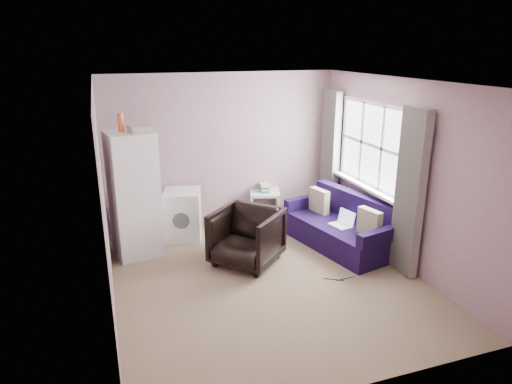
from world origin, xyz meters
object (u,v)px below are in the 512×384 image
at_px(fridge, 134,194).
at_px(sofa, 342,228).
at_px(armchair, 246,234).
at_px(side_table, 265,204).
at_px(washing_machine, 183,214).

height_order(fridge, sofa, fridge).
distance_m(armchair, sofa, 1.54).
bearing_deg(fridge, armchair, -40.36).
relative_size(armchair, fridge, 0.42).
relative_size(side_table, sofa, 0.35).
distance_m(washing_machine, side_table, 1.47).
xyz_separation_m(fridge, washing_machine, (0.72, 0.34, -0.51)).
distance_m(fridge, side_table, 2.33).
bearing_deg(armchair, washing_machine, 166.45).
height_order(armchair, fridge, fridge).
bearing_deg(armchair, sofa, 49.14).
xyz_separation_m(washing_machine, sofa, (2.20, -1.08, -0.11)).
relative_size(fridge, washing_machine, 2.64).
xyz_separation_m(fridge, sofa, (2.92, -0.74, -0.62)).
relative_size(fridge, side_table, 3.04).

